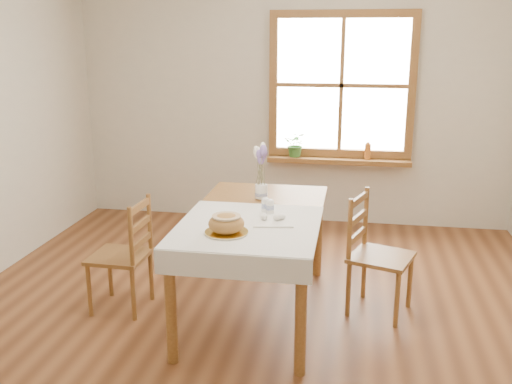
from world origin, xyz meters
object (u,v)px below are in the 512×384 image
chair_left (119,254)px  chair_right (381,255)px  dining_table (256,224)px  bread_plate (227,232)px  flower_vase (261,192)px

chair_left → chair_right: chair_right is taller
dining_table → chair_left: 1.02m
chair_left → chair_right: bearing=99.6°
bread_plate → dining_table: bearing=78.0°
chair_left → bread_plate: size_ratio=3.19×
chair_right → flower_vase: chair_right is taller
chair_left → flower_vase: bearing=116.8°
chair_left → chair_right: size_ratio=0.96×
dining_table → chair_left: chair_left is taller
dining_table → chair_left: (-0.98, -0.10, -0.25)m
bread_plate → flower_vase: (0.08, 0.82, 0.03)m
flower_vase → dining_table: bearing=-86.7°
bread_plate → flower_vase: 0.83m
bread_plate → flower_vase: flower_vase is taller
chair_left → bread_plate: (0.88, -0.37, 0.35)m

